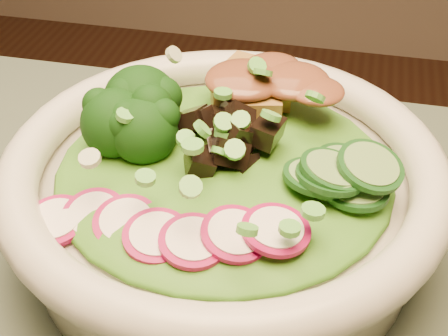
# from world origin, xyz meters

# --- Properties ---
(salad_bowl) EXTENTS (0.31, 0.31, 0.08)m
(salad_bowl) POSITION_xyz_m (0.01, 0.17, 0.79)
(salad_bowl) COLOR silver
(salad_bowl) RESTS_ON dining_table
(lettuce_bed) EXTENTS (0.23, 0.23, 0.03)m
(lettuce_bed) POSITION_xyz_m (0.01, 0.17, 0.82)
(lettuce_bed) COLOR #2E6B16
(lettuce_bed) RESTS_ON salad_bowl
(broccoli_florets) EXTENTS (0.11, 0.10, 0.05)m
(broccoli_florets) POSITION_xyz_m (-0.06, 0.18, 0.84)
(broccoli_florets) COLOR black
(broccoli_florets) RESTS_ON salad_bowl
(radish_slices) EXTENTS (0.13, 0.08, 0.02)m
(radish_slices) POSITION_xyz_m (-0.00, 0.09, 0.82)
(radish_slices) COLOR #980B46
(radish_slices) RESTS_ON salad_bowl
(cucumber_slices) EXTENTS (0.10, 0.10, 0.04)m
(cucumber_slices) POSITION_xyz_m (0.08, 0.15, 0.83)
(cucumber_slices) COLOR #7BA85D
(cucumber_slices) RESTS_ON salad_bowl
(mushroom_heap) EXTENTS (0.10, 0.10, 0.05)m
(mushroom_heap) POSITION_xyz_m (0.01, 0.18, 0.83)
(mushroom_heap) COLOR black
(mushroom_heap) RESTS_ON salad_bowl
(tofu_cubes) EXTENTS (0.12, 0.10, 0.04)m
(tofu_cubes) POSITION_xyz_m (0.02, 0.24, 0.83)
(tofu_cubes) COLOR olive
(tofu_cubes) RESTS_ON salad_bowl
(peanut_sauce) EXTENTS (0.08, 0.06, 0.02)m
(peanut_sauce) POSITION_xyz_m (0.02, 0.24, 0.85)
(peanut_sauce) COLOR brown
(peanut_sauce) RESTS_ON tofu_cubes
(scallion_garnish) EXTENTS (0.22, 0.22, 0.03)m
(scallion_garnish) POSITION_xyz_m (0.01, 0.17, 0.85)
(scallion_garnish) COLOR #58B43F
(scallion_garnish) RESTS_ON salad_bowl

